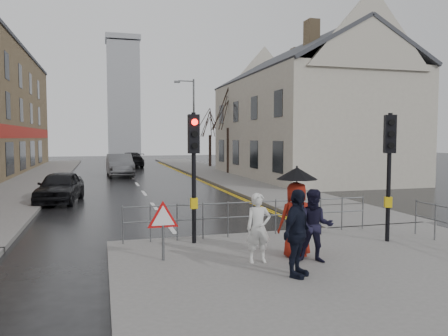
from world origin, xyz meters
TOP-DOWN VIEW (x-y plane):
  - ground at (0.00, 0.00)m, footprint 120.00×120.00m
  - near_pavement at (3.00, -3.50)m, footprint 10.00×9.00m
  - left_pavement at (-6.50, 23.00)m, footprint 4.00×44.00m
  - right_pavement at (6.50, 25.00)m, footprint 4.00×40.00m
  - pavement_bridge_right at (6.50, 3.00)m, footprint 4.00×4.20m
  - building_right_cream at (12.00, 18.00)m, footprint 9.00×16.40m
  - church_tower at (1.50, 62.00)m, footprint 5.00×5.00m
  - traffic_signal_near_left at (0.20, 0.20)m, footprint 0.28×0.27m
  - traffic_signal_near_right at (5.20, -1.00)m, footprint 0.34×0.33m
  - guard_railing_front at (1.95, 0.60)m, footprint 7.14×0.04m
  - warning_sign at (-0.80, -1.21)m, footprint 0.80×0.07m
  - street_lamp at (5.82, 28.00)m, footprint 1.83×0.25m
  - tree_near at (7.50, 22.00)m, footprint 2.40×2.40m
  - tree_far at (8.00, 30.00)m, footprint 2.40×2.40m
  - pedestrian_a at (1.20, -1.93)m, footprint 0.58×0.40m
  - pedestrian_b at (2.41, -2.26)m, footprint 0.97×0.89m
  - pedestrian_with_umbrella at (2.22, -1.70)m, footprint 0.96×0.96m
  - pedestrian_d at (1.59, -3.07)m, footprint 1.05×0.99m
  - car_parked at (-3.91, 9.78)m, footprint 2.16×4.28m
  - car_mid at (-0.79, 22.66)m, footprint 1.98×5.12m
  - car_far at (0.68, 32.81)m, footprint 2.47×5.16m

SIDE VIEW (x-z plane):
  - ground at x=0.00m, z-range 0.00..0.00m
  - near_pavement at x=3.00m, z-range 0.00..0.14m
  - left_pavement at x=-6.50m, z-range 0.00..0.14m
  - right_pavement at x=6.50m, z-range 0.00..0.14m
  - pavement_bridge_right at x=6.50m, z-range 0.00..0.14m
  - car_parked at x=-3.91m, z-range 0.00..1.40m
  - car_far at x=0.68m, z-range 0.00..1.45m
  - car_mid at x=-0.79m, z-range 0.00..1.67m
  - guard_railing_front at x=1.95m, z-range 0.36..1.36m
  - pedestrian_a at x=1.20m, z-range 0.14..1.68m
  - pedestrian_b at x=2.41m, z-range 0.14..1.76m
  - pedestrian_d at x=1.59m, z-range 0.14..1.89m
  - warning_sign at x=-0.80m, z-range 0.37..1.72m
  - pedestrian_with_umbrella at x=2.22m, z-range 0.23..2.31m
  - traffic_signal_near_left at x=0.20m, z-range 0.76..4.16m
  - traffic_signal_near_right at x=5.20m, z-range 0.76..4.16m
  - tree_far at x=8.00m, z-range 1.60..7.24m
  - street_lamp at x=5.82m, z-range 0.71..8.71m
  - building_right_cream at x=12.00m, z-range -0.27..9.83m
  - tree_near at x=7.50m, z-range 1.85..8.43m
  - church_tower at x=1.50m, z-range 0.00..18.00m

